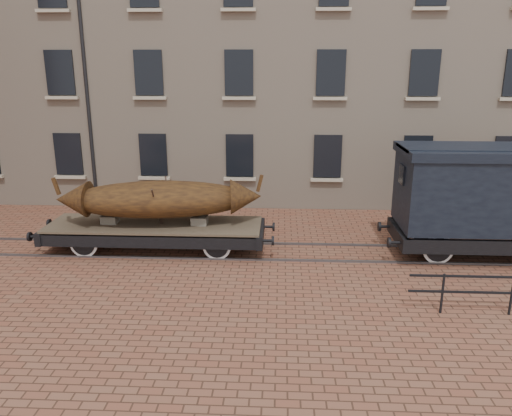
{
  "coord_description": "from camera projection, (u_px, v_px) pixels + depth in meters",
  "views": [
    {
      "loc": [
        -0.85,
        -14.74,
        5.69
      ],
      "look_at": [
        -1.62,
        0.5,
        1.3
      ],
      "focal_mm": 35.0,
      "sensor_mm": 36.0,
      "label": 1
    }
  ],
  "objects": [
    {
      "name": "warehouse_cream",
      "position": [
        365.0,
        36.0,
        23.19
      ],
      "size": [
        40.0,
        10.19,
        14.0
      ],
      "color": "beige",
      "rests_on": "ground"
    },
    {
      "name": "rail_track",
      "position": [
        307.0,
        252.0,
        15.67
      ],
      "size": [
        30.0,
        1.52,
        0.06
      ],
      "color": "#59595E",
      "rests_on": "ground"
    },
    {
      "name": "ground",
      "position": [
        307.0,
        253.0,
        15.68
      ],
      "size": [
        90.0,
        90.0,
        0.0
      ],
      "primitive_type": "plane",
      "color": "brown"
    },
    {
      "name": "flatcar_wagon",
      "position": [
        155.0,
        229.0,
        15.72
      ],
      "size": [
        7.54,
        2.04,
        1.14
      ],
      "color": "brown",
      "rests_on": "ground"
    },
    {
      "name": "goods_van",
      "position": [
        498.0,
        189.0,
        14.82
      ],
      "size": [
        6.6,
        2.4,
        3.41
      ],
      "color": "black",
      "rests_on": "ground"
    },
    {
      "name": "iron_boat",
      "position": [
        160.0,
        199.0,
        15.44
      ],
      "size": [
        6.4,
        2.38,
        1.54
      ],
      "color": "#5A3715",
      "rests_on": "flatcar_wagon"
    }
  ]
}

